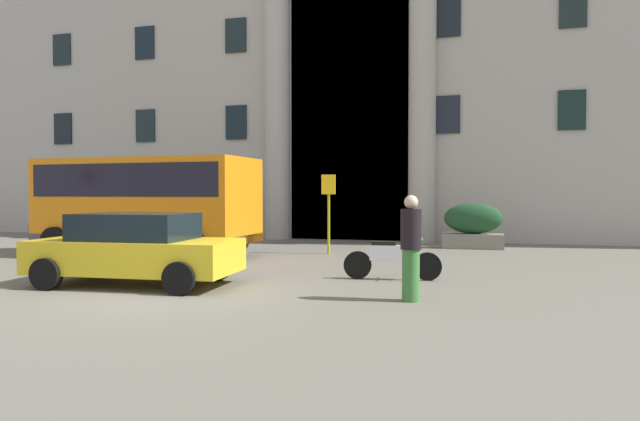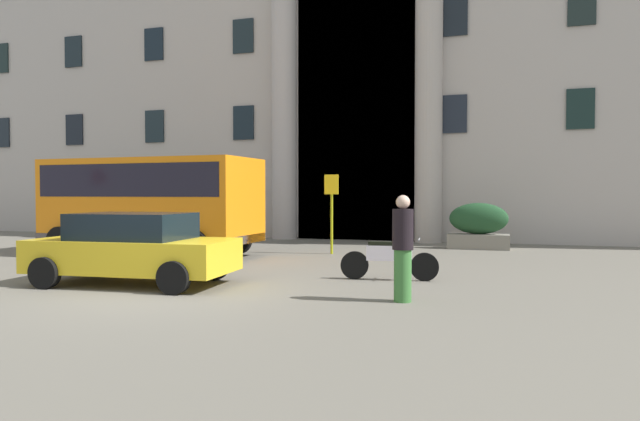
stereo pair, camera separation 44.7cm
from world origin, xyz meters
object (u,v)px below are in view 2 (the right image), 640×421
Objects in this scene: hedge_planter_entrance_left at (478,227)px; parked_estate_mid at (133,248)px; bus_stop_sign at (332,205)px; orange_minibus at (151,199)px; pedestrian_man_crossing at (403,248)px; hedge_planter_far_west at (144,222)px; hedge_planter_far_east at (60,221)px; motorcycle_near_kerb at (387,258)px.

parked_estate_mid is at bearing -123.14° from hedge_planter_entrance_left.
orange_minibus is at bearing -156.60° from bus_stop_sign.
pedestrian_man_crossing is at bearing -64.49° from bus_stop_sign.
hedge_planter_far_west is 1.32× the size of hedge_planter_far_east.
pedestrian_man_crossing reaches higher than hedge_planter_entrance_left.
bus_stop_sign is 0.58× the size of parked_estate_mid.
pedestrian_man_crossing is at bearing -94.98° from hedge_planter_entrance_left.
pedestrian_man_crossing is at bearing -6.28° from parked_estate_mid.
hedge_planter_far_west is 0.93× the size of motorcycle_near_kerb.
bus_stop_sign is 1.16× the size of motorcycle_near_kerb.
parked_estate_mid is 5.55m from pedestrian_man_crossing.
pedestrian_man_crossing is (16.09, -9.81, 0.24)m from hedge_planter_far_east.
hedge_planter_far_east is at bearing 176.76° from hedge_planter_far_west.
orange_minibus is 1.53× the size of parked_estate_mid.
bus_stop_sign reaches higher than parked_estate_mid.
bus_stop_sign reaches higher than motorcycle_near_kerb.
bus_stop_sign is 8.88m from hedge_planter_far_west.
parked_estate_mid is (6.27, -9.36, 0.01)m from hedge_planter_far_west.
hedge_planter_far_east is at bearing -179.25° from hedge_planter_entrance_left.
bus_stop_sign is 5.25m from hedge_planter_entrance_left.
orange_minibus is 5.96m from hedge_planter_far_west.
hedge_planter_entrance_left is at bearing 101.14° from pedestrian_man_crossing.
hedge_planter_far_west is (-3.54, 4.69, -0.97)m from orange_minibus.
parked_estate_mid reaches higher than hedge_planter_far_east.
parked_estate_mid is at bearing -42.32° from hedge_planter_far_east.
motorcycle_near_kerb is at bearing 123.28° from pedestrian_man_crossing.
hedge_planter_entrance_left is at bearing 72.14° from motorcycle_near_kerb.
parked_estate_mid is (2.73, -4.67, -0.96)m from orange_minibus.
pedestrian_man_crossing reaches higher than motorcycle_near_kerb.
motorcycle_near_kerb is (4.82, 2.14, -0.28)m from parked_estate_mid.
parked_estate_mid is (-2.20, -6.80, -0.77)m from bus_stop_sign.
hedge_planter_entrance_left is 10.08m from pedestrian_man_crossing.
orange_minibus is 8.06m from motorcycle_near_kerb.
hedge_planter_entrance_left is 1.03× the size of hedge_planter_far_west.
hedge_planter_far_east is (-12.75, 2.80, -0.82)m from bus_stop_sign.
hedge_planter_far_east is 0.35× the size of parked_estate_mid.
motorcycle_near_kerb is 2.49m from pedestrian_man_crossing.
hedge_planter_far_east is at bearing 149.26° from orange_minibus.
orange_minibus reaches higher than hedge_planter_far_east.
hedge_planter_far_east reaches higher than motorcycle_near_kerb.
bus_stop_sign is at bearing 24.93° from orange_minibus.
motorcycle_near_kerb is (15.37, -7.47, -0.23)m from hedge_planter_far_east.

